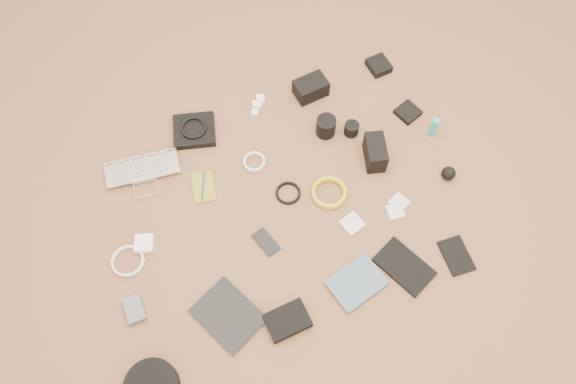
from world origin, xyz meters
name	(u,v)px	position (x,y,z in m)	size (l,w,h in m)	color
laptop	(144,178)	(-0.45, 0.31, 0.01)	(0.29, 0.20, 0.02)	silver
headphone_pouch	(194,131)	(-0.20, 0.44, 0.01)	(0.17, 0.16, 0.03)	black
headphones	(193,128)	(-0.20, 0.44, 0.04)	(0.11, 0.11, 0.01)	black
charger_a	(256,105)	(0.08, 0.46, 0.02)	(0.03, 0.03, 0.03)	white
charger_b	(259,105)	(0.09, 0.46, 0.01)	(0.03, 0.03, 0.02)	white
charger_c	(260,100)	(0.11, 0.48, 0.02)	(0.03, 0.03, 0.03)	white
charger_d	(255,113)	(0.06, 0.43, 0.01)	(0.03, 0.03, 0.03)	white
dslr_camera	(311,88)	(0.32, 0.44, 0.04)	(0.13, 0.09, 0.08)	black
lens_pouch	(379,66)	(0.65, 0.45, 0.02)	(0.09, 0.10, 0.03)	black
notebook_olive	(203,187)	(-0.25, 0.19, 0.00)	(0.08, 0.13, 0.01)	olive
pen_blue	(203,186)	(-0.25, 0.19, 0.01)	(0.01, 0.01, 0.12)	#123996
cable_white_a	(254,162)	(-0.02, 0.21, 0.01)	(0.09, 0.09, 0.01)	white
lens_a	(326,126)	(0.30, 0.24, 0.04)	(0.08, 0.08, 0.09)	black
lens_b	(352,129)	(0.39, 0.19, 0.03)	(0.06, 0.06, 0.05)	black
card_reader	(408,112)	(0.65, 0.19, 0.01)	(0.09, 0.09, 0.02)	black
power_brick	(144,244)	(-0.53, 0.04, 0.01)	(0.07, 0.07, 0.03)	white
cable_white_b	(128,261)	(-0.60, 0.00, 0.01)	(0.12, 0.12, 0.01)	white
cable_black	(288,194)	(0.05, 0.03, 0.00)	(0.10, 0.10, 0.01)	black
cable_yellow	(329,194)	(0.19, -0.03, 0.01)	(0.14, 0.14, 0.02)	gold
flash	(375,152)	(0.42, 0.04, 0.05)	(0.07, 0.13, 0.10)	black
lens_cleaner	(434,127)	(0.70, 0.06, 0.05)	(0.03, 0.03, 0.10)	#1AA9A2
battery_charger	(135,310)	(-0.63, -0.18, 0.01)	(0.06, 0.10, 0.03)	#57565B
tablet	(228,315)	(-0.33, -0.33, 0.01)	(0.18, 0.23, 0.01)	black
phone	(266,242)	(-0.11, -0.12, 0.00)	(0.06, 0.11, 0.01)	black
filter_case_left	(352,224)	(0.22, -0.18, 0.01)	(0.07, 0.07, 0.01)	silver
filter_case_mid	(395,211)	(0.39, -0.20, 0.00)	(0.06, 0.06, 0.01)	silver
filter_case_right	(399,203)	(0.42, -0.17, 0.00)	(0.06, 0.06, 0.01)	silver
air_blower	(448,173)	(0.65, -0.14, 0.03)	(0.06, 0.06, 0.06)	black
drive_case	(287,321)	(-0.15, -0.43, 0.02)	(0.15, 0.10, 0.04)	black
paperback	(369,299)	(0.15, -0.47, 0.01)	(0.14, 0.19, 0.02)	#445C74
notebook_black_a	(404,266)	(0.32, -0.41, 0.01)	(0.13, 0.21, 0.01)	black
notebook_black_b	(456,256)	(0.52, -0.44, 0.01)	(0.09, 0.14, 0.01)	black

